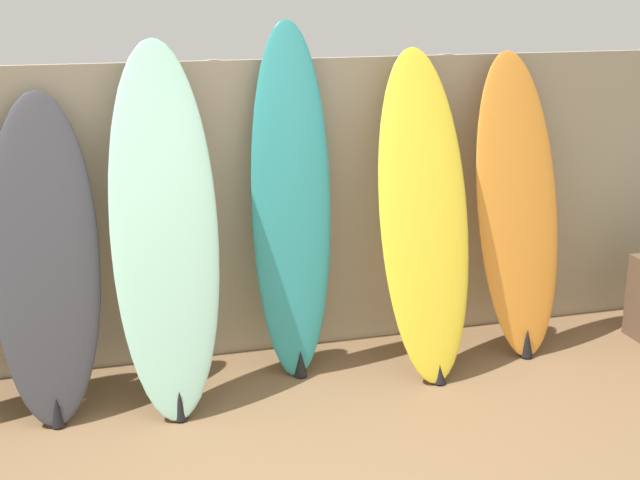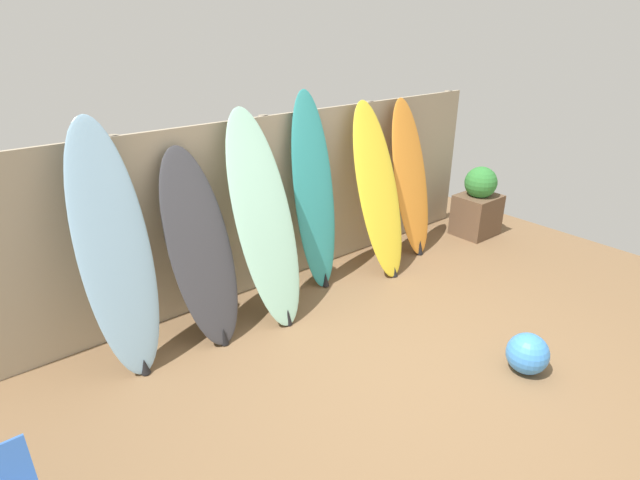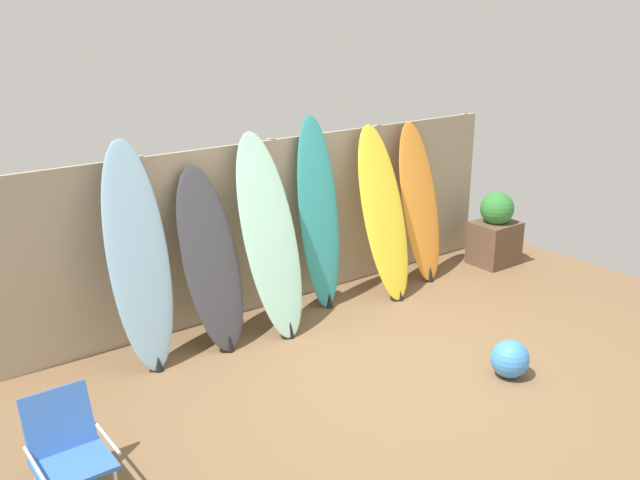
% 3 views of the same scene
% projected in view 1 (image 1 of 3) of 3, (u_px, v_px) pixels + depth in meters
% --- Properties ---
extents(fence_back, '(6.08, 0.11, 1.80)m').
position_uv_depth(fence_back, '(220.00, 213.00, 5.33)').
color(fence_back, tan).
rests_on(fence_back, ground).
extents(surfboard_charcoal_1, '(0.59, 0.74, 1.69)m').
position_uv_depth(surfboard_charcoal_1, '(45.00, 258.00, 4.69)').
color(surfboard_charcoal_1, '#38383D').
rests_on(surfboard_charcoal_1, ground).
extents(surfboard_seafoam_2, '(0.61, 0.82, 1.95)m').
position_uv_depth(surfboard_seafoam_2, '(164.00, 229.00, 4.75)').
color(surfboard_seafoam_2, '#9ED6BC').
rests_on(surfboard_seafoam_2, ground).
extents(surfboard_teal_3, '(0.52, 0.52, 2.04)m').
position_uv_depth(surfboard_teal_3, '(291.00, 203.00, 5.13)').
color(surfboard_teal_3, teal).
rests_on(surfboard_teal_3, ground).
extents(surfboard_yellow_4, '(0.59, 0.79, 1.88)m').
position_uv_depth(surfboard_yellow_4, '(424.00, 215.00, 5.17)').
color(surfboard_yellow_4, yellow).
rests_on(surfboard_yellow_4, ground).
extents(surfboard_orange_5, '(0.55, 0.55, 1.84)m').
position_uv_depth(surfboard_orange_5, '(518.00, 207.00, 5.45)').
color(surfboard_orange_5, orange).
rests_on(surfboard_orange_5, ground).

